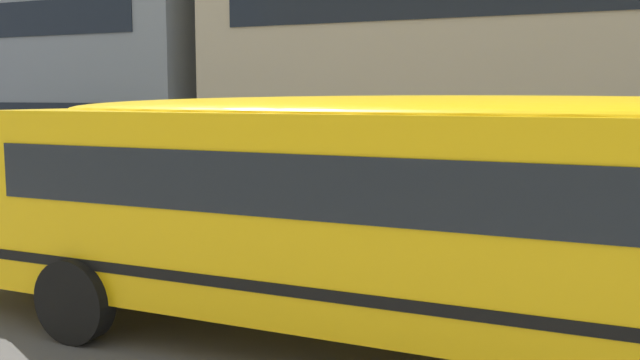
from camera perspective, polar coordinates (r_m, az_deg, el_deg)
name	(u,v)px	position (r m, az deg, el deg)	size (l,w,h in m)	color
ground_plane	(258,291)	(9.93, -5.05, -8.95)	(400.00, 400.00, 0.00)	#54514F
sidewalk_far	(409,211)	(16.63, 7.23, -2.52)	(120.00, 3.00, 0.01)	gray
lane_centreline	(258,291)	(9.93, -5.05, -8.94)	(110.00, 0.16, 0.01)	silver
school_bus	(435,205)	(7.21, 9.26, -1.98)	(12.13, 2.98, 2.70)	yellow
parked_car_teal_by_hydrant	(14,169)	(19.50, -23.48, 0.83)	(3.97, 2.02, 1.64)	#195B66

